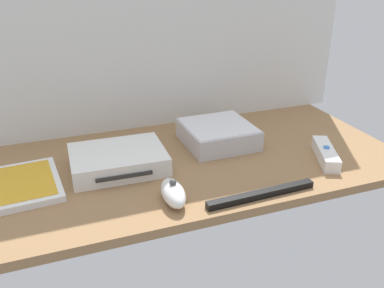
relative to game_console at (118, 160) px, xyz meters
The scene contains 8 objects.
ground_plane 17.71cm from the game_console, ahead, with size 100.00×48.00×2.00cm, color #936D47.
back_wall 41.50cm from the game_console, 53.08° to the left, with size 110.00×1.20×64.00cm, color silver.
game_console is the anchor object (origin of this frame).
mini_computer 27.19cm from the game_console, ahead, with size 17.22×17.22×5.30cm.
game_case 20.06cm from the game_console, behind, with size 14.98×19.96×1.56cm.
remote_wand 48.74cm from the game_console, 15.07° to the right, with size 9.32×14.98×3.40cm.
remote_nunchuk 19.22cm from the game_console, 67.61° to the right, with size 5.00×10.25×5.10cm.
sensor_bar 33.20cm from the game_console, 42.44° to the right, with size 24.00×1.80×1.40cm, color black.
Camera 1 is at (-31.11, -83.35, 44.73)cm, focal length 38.98 mm.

